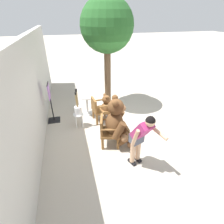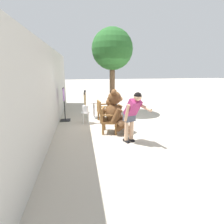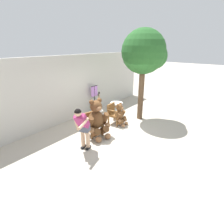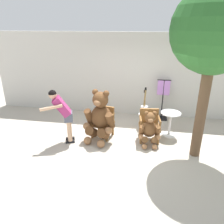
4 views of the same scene
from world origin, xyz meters
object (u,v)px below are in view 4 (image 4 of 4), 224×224
object	(u,v)px
white_stool	(144,117)
brush_bucket	(144,109)
clothing_display_stand	(163,99)
person_visitor	(63,112)
round_side_table	(170,121)
wooden_chair_right	(149,124)
teddy_bear_small	(150,129)
wooden_chair_left	(103,121)
teddy_bear_large	(100,117)
patio_tree	(219,33)

from	to	relation	value
white_stool	brush_bucket	world-z (taller)	brush_bucket
white_stool	clothing_display_stand	xyz separation A→B (m)	(0.57, 0.83, 0.36)
person_visitor	round_side_table	size ratio (longest dim) A/B	2.08
wooden_chair_right	round_side_table	world-z (taller)	wooden_chair_right
teddy_bear_small	round_side_table	xyz separation A→B (m)	(0.57, 0.62, -0.02)
white_stool	brush_bucket	xyz separation A→B (m)	(-0.00, 0.00, 0.28)
wooden_chair_left	white_stool	bearing A→B (deg)	32.04
wooden_chair_right	teddy_bear_large	bearing A→B (deg)	-169.08
person_visitor	patio_tree	bearing A→B (deg)	-1.65
person_visitor	brush_bucket	size ratio (longest dim) A/B	1.75
teddy_bear_large	patio_tree	distance (m)	3.37
teddy_bear_large	white_stool	distance (m)	1.55
wooden_chair_right	patio_tree	xyz separation A→B (m)	(1.24, -0.63, 2.40)
teddy_bear_large	brush_bucket	size ratio (longest dim) A/B	1.69
teddy_bear_small	teddy_bear_large	bearing A→B (deg)	178.47
wooden_chair_left	round_side_table	distance (m)	1.91
white_stool	clothing_display_stand	world-z (taller)	clothing_display_stand
wooden_chair_right	patio_tree	bearing A→B (deg)	-27.14
round_side_table	clothing_display_stand	size ratio (longest dim) A/B	0.53
teddy_bear_small	brush_bucket	distance (m)	1.03
wooden_chair_left	patio_tree	world-z (taller)	patio_tree
patio_tree	clothing_display_stand	distance (m)	3.16
teddy_bear_large	person_visitor	distance (m)	0.99
wooden_chair_left	brush_bucket	size ratio (longest dim) A/B	1.00
clothing_display_stand	teddy_bear_large	bearing A→B (deg)	-134.07
teddy_bear_large	white_stool	world-z (taller)	teddy_bear_large
teddy_bear_large	teddy_bear_small	bearing A→B (deg)	-1.53
white_stool	round_side_table	bearing A→B (deg)	-26.66
wooden_chair_left	white_stool	world-z (taller)	wooden_chair_left
round_side_table	teddy_bear_small	bearing A→B (deg)	-132.76
teddy_bear_small	clothing_display_stand	distance (m)	1.89
brush_bucket	person_visitor	bearing A→B (deg)	-149.44
teddy_bear_small	person_visitor	xyz separation A→B (m)	(-2.28, -0.24, 0.43)
wooden_chair_right	teddy_bear_large	xyz separation A→B (m)	(-1.33, -0.26, 0.24)
brush_bucket	round_side_table	distance (m)	0.86
brush_bucket	wooden_chair_right	bearing A→B (deg)	-76.46
person_visitor	brush_bucket	bearing A→B (deg)	30.56
round_side_table	person_visitor	bearing A→B (deg)	-163.23
round_side_table	patio_tree	distance (m)	2.68
wooden_chair_left	white_stool	size ratio (longest dim) A/B	1.87
teddy_bear_large	person_visitor	xyz separation A→B (m)	(-0.94, -0.28, 0.19)
patio_tree	round_side_table	bearing A→B (deg)	124.18
teddy_bear_large	wooden_chair_left	bearing A→B (deg)	82.46
person_visitor	white_stool	size ratio (longest dim) A/B	3.26
wooden_chair_right	wooden_chair_left	bearing A→B (deg)	-179.94
teddy_bear_small	brush_bucket	xyz separation A→B (m)	(-0.18, 1.00, 0.17)
wooden_chair_left	round_side_table	size ratio (longest dim) A/B	1.19
patio_tree	brush_bucket	bearing A→B (deg)	136.41
white_stool	patio_tree	size ratio (longest dim) A/B	0.12
teddy_bear_large	round_side_table	distance (m)	2.02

